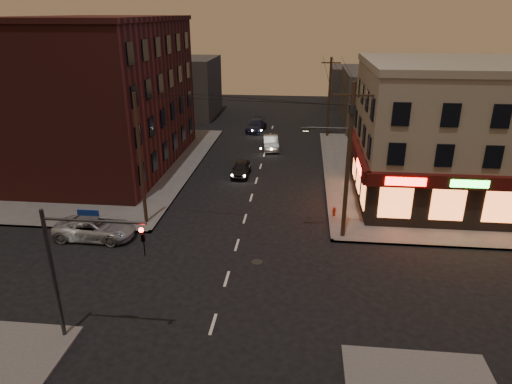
# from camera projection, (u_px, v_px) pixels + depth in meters

# --- Properties ---
(ground) EXTENTS (120.00, 120.00, 0.00)m
(ground) POSITION_uv_depth(u_px,v_px,m) (227.00, 279.00, 25.50)
(ground) COLOR black
(ground) RESTS_ON ground
(sidewalk_ne) EXTENTS (24.00, 28.00, 0.15)m
(sidewalk_ne) POSITION_uv_depth(u_px,v_px,m) (457.00, 176.00, 41.29)
(sidewalk_ne) COLOR #514F4C
(sidewalk_ne) RESTS_ON ground
(sidewalk_nw) EXTENTS (24.00, 28.00, 0.15)m
(sidewalk_nw) POSITION_uv_depth(u_px,v_px,m) (78.00, 163.00, 44.79)
(sidewalk_nw) COLOR #514F4C
(sidewalk_nw) RESTS_ON ground
(pizza_building) EXTENTS (15.85, 12.85, 10.50)m
(pizza_building) POSITION_uv_depth(u_px,v_px,m) (463.00, 134.00, 34.39)
(pizza_building) COLOR gray
(pizza_building) RESTS_ON sidewalk_ne
(brick_apartment) EXTENTS (12.00, 20.00, 13.00)m
(brick_apartment) POSITION_uv_depth(u_px,v_px,m) (104.00, 96.00, 42.02)
(brick_apartment) COLOR #491A17
(brick_apartment) RESTS_ON sidewalk_nw
(bg_building_ne_a) EXTENTS (10.00, 12.00, 7.00)m
(bg_building_ne_a) POSITION_uv_depth(u_px,v_px,m) (384.00, 99.00, 57.97)
(bg_building_ne_a) COLOR #3F3D3A
(bg_building_ne_a) RESTS_ON ground
(bg_building_nw) EXTENTS (9.00, 10.00, 8.00)m
(bg_building_nw) POSITION_uv_depth(u_px,v_px,m) (184.00, 87.00, 64.11)
(bg_building_nw) COLOR #3F3D3A
(bg_building_nw) RESTS_ON ground
(bg_building_ne_b) EXTENTS (8.00, 8.00, 6.00)m
(bg_building_ne_b) POSITION_uv_depth(u_px,v_px,m) (356.00, 86.00, 71.29)
(bg_building_ne_b) COLOR #3F3D3A
(bg_building_ne_b) RESTS_ON ground
(utility_pole_main) EXTENTS (4.20, 0.44, 10.00)m
(utility_pole_main) POSITION_uv_depth(u_px,v_px,m) (347.00, 154.00, 28.09)
(utility_pole_main) COLOR #382619
(utility_pole_main) RESTS_ON sidewalk_ne
(utility_pole_far) EXTENTS (0.26, 0.26, 9.00)m
(utility_pole_far) POSITION_uv_depth(u_px,v_px,m) (329.00, 98.00, 52.70)
(utility_pole_far) COLOR #382619
(utility_pole_far) RESTS_ON sidewalk_ne
(utility_pole_west) EXTENTS (0.24, 0.24, 9.00)m
(utility_pole_west) POSITION_uv_depth(u_px,v_px,m) (141.00, 161.00, 30.46)
(utility_pole_west) COLOR #382619
(utility_pole_west) RESTS_ON sidewalk_nw
(traffic_signal) EXTENTS (4.49, 0.32, 6.47)m
(traffic_signal) POSITION_uv_depth(u_px,v_px,m) (73.00, 259.00, 19.33)
(traffic_signal) COLOR #333538
(traffic_signal) RESTS_ON ground
(suv_cross) EXTENTS (5.26, 2.51, 1.45)m
(suv_cross) POSITION_uv_depth(u_px,v_px,m) (95.00, 228.00, 29.84)
(suv_cross) COLOR #9B9DA3
(suv_cross) RESTS_ON ground
(sedan_near) EXTENTS (1.56, 3.83, 1.30)m
(sedan_near) POSITION_uv_depth(u_px,v_px,m) (241.00, 169.00, 41.32)
(sedan_near) COLOR black
(sedan_near) RESTS_ON ground
(sedan_mid) EXTENTS (2.13, 4.61, 1.46)m
(sedan_mid) POSITION_uv_depth(u_px,v_px,m) (271.00, 142.00, 49.28)
(sedan_mid) COLOR #62615C
(sedan_mid) RESTS_ON ground
(sedan_far) EXTENTS (2.53, 4.96, 1.38)m
(sedan_far) POSITION_uv_depth(u_px,v_px,m) (256.00, 126.00, 56.78)
(sedan_far) COLOR #1A1D35
(sedan_far) RESTS_ON ground
(fire_hydrant) EXTENTS (0.31, 0.31, 0.69)m
(fire_hydrant) POSITION_uv_depth(u_px,v_px,m) (334.00, 211.00, 32.87)
(fire_hydrant) COLOR maroon
(fire_hydrant) RESTS_ON sidewalk_ne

